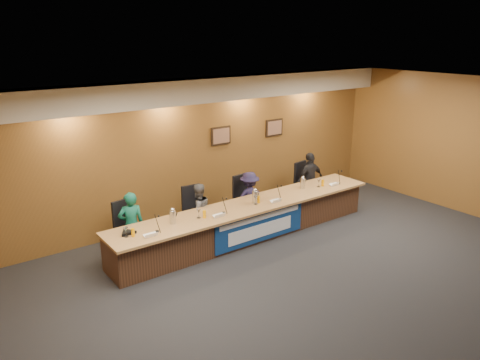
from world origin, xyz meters
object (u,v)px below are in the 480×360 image
object	(u,v)px
office_chair_b	(196,215)
carafe_mid	(255,197)
banner	(261,227)
office_chair_d	(307,187)
panelist_a	(131,225)
panelist_b	(198,211)
panelist_c	(249,198)
office_chair_a	(130,232)
dais_body	(248,222)
office_chair_c	(247,202)
carafe_right	(303,183)
carafe_left	(173,217)
panelist_d	(310,180)
speakerphone	(127,232)

from	to	relation	value
office_chair_b	carafe_mid	world-z (taller)	carafe_mid
banner	office_chair_d	xyz separation A→B (m)	(2.33, 1.09, 0.10)
panelist_a	panelist_b	distance (m)	1.47
panelist_c	office_chair_a	world-z (taller)	panelist_c
dais_body	carafe_mid	world-z (taller)	carafe_mid
office_chair_b	office_chair_c	world-z (taller)	same
dais_body	office_chair_c	bearing A→B (deg)	54.88
office_chair_d	carafe_mid	xyz separation A→B (m)	(-2.20, -0.73, 0.40)
office_chair_c	carafe_right	size ratio (longest dim) A/B	2.05
carafe_left	office_chair_a	bearing A→B (deg)	129.40
office_chair_b	office_chair_d	bearing A→B (deg)	6.00
panelist_c	banner	bearing A→B (deg)	78.25
office_chair_c	carafe_left	bearing A→B (deg)	-170.45
panelist_d	office_chair_b	bearing A→B (deg)	-0.76
banner	panelist_a	world-z (taller)	panelist_a
panelist_c	office_chair_b	distance (m)	1.34
banner	carafe_right	world-z (taller)	carafe_right
panelist_a	office_chair_d	size ratio (longest dim) A/B	2.73
office_chair_a	office_chair_c	bearing A→B (deg)	-9.79
panelist_a	speakerphone	size ratio (longest dim) A/B	4.10
banner	office_chair_a	world-z (taller)	banner
panelist_d	banner	bearing A→B (deg)	24.12
dais_body	office_chair_a	bearing A→B (deg)	163.69
banner	office_chair_c	size ratio (longest dim) A/B	4.58
office_chair_c	carafe_mid	bearing A→B (deg)	-122.85
office_chair_c	carafe_right	bearing A→B (deg)	-37.12
dais_body	carafe_right	distance (m)	1.66
banner	carafe_mid	world-z (taller)	carafe_mid
panelist_d	office_chair_a	xyz separation A→B (m)	(-4.65, 0.10, -0.20)
office_chair_b	speakerphone	size ratio (longest dim) A/B	1.50
panelist_b	office_chair_b	xyz separation A→B (m)	(0.00, 0.10, -0.11)
panelist_a	office_chair_a	size ratio (longest dim) A/B	2.73
banner	panelist_c	world-z (taller)	panelist_c
carafe_left	speakerphone	bearing A→B (deg)	175.79
office_chair_d	office_chair_b	bearing A→B (deg)	171.01
dais_body	office_chair_c	world-z (taller)	dais_body
office_chair_b	carafe_left	distance (m)	1.20
office_chair_c	carafe_right	world-z (taller)	carafe_right
panelist_b	office_chair_c	xyz separation A→B (m)	(1.33, 0.10, -0.11)
office_chair_a	carafe_left	distance (m)	0.97
office_chair_d	panelist_b	bearing A→B (deg)	172.81
panelist_c	carafe_mid	size ratio (longest dim) A/B	4.71
office_chair_d	speakerphone	world-z (taller)	speakerphone
carafe_right	banner	bearing A→B (deg)	-163.54
office_chair_d	speakerphone	distance (m)	4.99
carafe_mid	carafe_left	bearing A→B (deg)	178.63
panelist_c	carafe_right	xyz separation A→B (m)	(1.11, -0.53, 0.27)
panelist_b	office_chair_d	distance (m)	3.18
panelist_d	carafe_mid	bearing A→B (deg)	17.10
dais_body	panelist_d	bearing A→B (deg)	13.93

